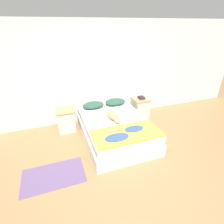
% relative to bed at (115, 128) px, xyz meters
% --- Properties ---
extents(ground_plane, '(16.00, 16.00, 0.00)m').
position_rel_bed_xyz_m(ground_plane, '(-0.06, -1.03, -0.23)').
color(ground_plane, '#997047').
extents(wall_back, '(9.00, 0.06, 2.55)m').
position_rel_bed_xyz_m(wall_back, '(-0.06, 1.10, 1.05)').
color(wall_back, white).
rests_on(wall_back, ground_plane).
extents(bed, '(1.44, 2.02, 0.47)m').
position_rel_bed_xyz_m(bed, '(0.00, 0.00, 0.00)').
color(bed, white).
rests_on(bed, ground_plane).
extents(headboard, '(1.52, 0.06, 1.06)m').
position_rel_bed_xyz_m(headboard, '(-0.00, 1.03, 0.32)').
color(headboard, white).
rests_on(headboard, ground_plane).
extents(nightstand_left, '(0.43, 0.45, 0.56)m').
position_rel_bed_xyz_m(nightstand_left, '(-1.04, 0.71, 0.05)').
color(nightstand_left, silver).
rests_on(nightstand_left, ground_plane).
extents(nightstand_right, '(0.43, 0.45, 0.56)m').
position_rel_bed_xyz_m(nightstand_right, '(1.04, 0.71, 0.05)').
color(nightstand_right, silver).
rests_on(nightstand_right, ground_plane).
extents(pillow_left, '(0.56, 0.35, 0.15)m').
position_rel_bed_xyz_m(pillow_left, '(-0.31, 0.78, 0.31)').
color(pillow_left, '#284C3D').
rests_on(pillow_left, bed).
extents(pillow_right, '(0.56, 0.35, 0.15)m').
position_rel_bed_xyz_m(pillow_right, '(0.31, 0.78, 0.31)').
color(pillow_right, '#284C3D').
rests_on(pillow_right, bed).
extents(quilt, '(1.35, 0.66, 0.07)m').
position_rel_bed_xyz_m(quilt, '(-0.01, -0.64, 0.26)').
color(quilt, yellow).
rests_on(quilt, bed).
extents(dog, '(0.23, 0.66, 0.17)m').
position_rel_bed_xyz_m(dog, '(-0.01, 0.07, 0.32)').
color(dog, tan).
rests_on(dog, bed).
extents(book_stack, '(0.16, 0.22, 0.07)m').
position_rel_bed_xyz_m(book_stack, '(1.04, 0.69, 0.37)').
color(book_stack, '#703D7F').
rests_on(book_stack, nightstand_right).
extents(rug, '(1.08, 0.66, 0.00)m').
position_rel_bed_xyz_m(rug, '(-1.46, -0.76, -0.23)').
color(rug, '#604C75').
rests_on(rug, ground_plane).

